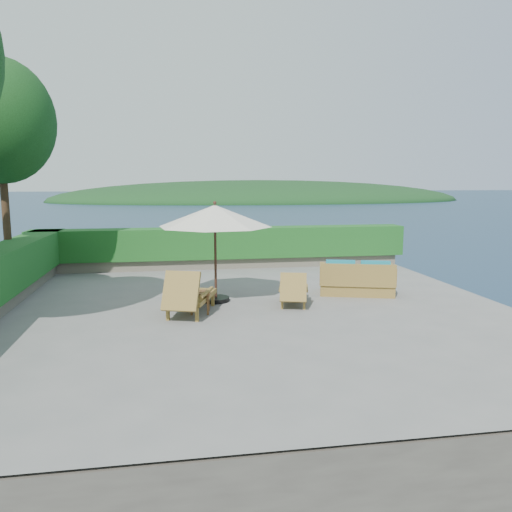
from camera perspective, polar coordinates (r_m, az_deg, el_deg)
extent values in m
plane|color=gray|center=(11.38, -0.83, -6.10)|extent=(12.00, 12.00, 0.00)
cube|color=#5F584B|center=(11.87, -0.81, -13.37)|extent=(12.00, 12.00, 3.00)
plane|color=#14303F|center=(12.48, -0.80, -19.56)|extent=(600.00, 600.00, 0.00)
ellipsoid|color=black|center=(153.34, 0.51, 6.33)|extent=(126.00, 57.60, 12.60)
cube|color=#6E6858|center=(16.79, -3.72, -0.74)|extent=(12.00, 0.60, 0.36)
cube|color=#164D18|center=(16.70, -3.74, 1.53)|extent=(12.40, 0.90, 1.00)
cylinder|color=#422A19|center=(14.75, -26.75, 5.53)|extent=(0.20, 0.20, 4.68)
cylinder|color=black|center=(12.15, -4.60, -4.95)|extent=(0.79, 0.79, 0.10)
cylinder|color=#321B12|center=(11.94, -4.66, 0.26)|extent=(0.07, 0.07, 2.33)
cone|color=beige|center=(11.84, -4.71, 4.60)|extent=(3.29, 3.29, 0.51)
sphere|color=#321B12|center=(11.83, -4.73, 6.09)|extent=(0.10, 0.10, 0.08)
cube|color=olive|center=(10.62, -10.05, -6.51)|extent=(0.09, 0.09, 0.29)
cube|color=olive|center=(10.43, -6.76, -6.71)|extent=(0.09, 0.09, 0.29)
cube|color=olive|center=(11.86, -7.93, -4.87)|extent=(0.09, 0.09, 0.29)
cube|color=olive|center=(11.70, -4.97, -5.01)|extent=(0.09, 0.09, 0.29)
cube|color=olive|center=(11.21, -7.24, -4.64)|extent=(1.17, 1.62, 0.10)
cube|color=olive|center=(10.35, -8.57, -3.99)|extent=(0.85, 0.69, 0.79)
cube|color=olive|center=(11.07, -9.48, -3.96)|extent=(0.37, 0.93, 0.06)
cube|color=olive|center=(10.86, -5.64, -4.13)|extent=(0.37, 0.93, 0.06)
cube|color=olive|center=(11.38, 2.99, -5.52)|extent=(0.07, 0.07, 0.23)
cube|color=olive|center=(11.38, 5.54, -5.56)|extent=(0.07, 0.07, 0.23)
cube|color=olive|center=(12.43, 3.19, -4.31)|extent=(0.07, 0.07, 0.23)
cube|color=olive|center=(12.42, 5.52, -4.35)|extent=(0.07, 0.07, 0.23)
cube|color=olive|center=(11.95, 4.33, -4.10)|extent=(0.87, 1.28, 0.08)
cube|color=olive|center=(11.24, 4.28, -3.59)|extent=(0.67, 0.52, 0.63)
cube|color=olive|center=(11.76, 2.83, -3.62)|extent=(0.25, 0.75, 0.04)
cube|color=olive|center=(11.75, 5.81, -3.67)|extent=(0.25, 0.75, 0.04)
cube|color=brown|center=(10.93, -7.38, -5.64)|extent=(0.05, 0.05, 0.43)
cube|color=brown|center=(10.91, -5.52, -5.63)|extent=(0.05, 0.05, 0.43)
cube|color=brown|center=(11.27, -7.24, -5.20)|extent=(0.05, 0.05, 0.43)
cube|color=brown|center=(11.25, -5.44, -5.19)|extent=(0.05, 0.05, 0.43)
cube|color=brown|center=(11.04, -6.42, -4.20)|extent=(0.50, 0.50, 0.05)
cube|color=olive|center=(13.14, 11.39, -3.38)|extent=(2.03, 1.42, 0.41)
cube|color=olive|center=(12.65, 11.57, -2.18)|extent=(1.81, 0.68, 0.56)
cube|color=olive|center=(13.05, 7.57, -1.99)|extent=(0.39, 0.92, 0.46)
cube|color=olive|center=(13.17, 15.26, -2.12)|extent=(0.39, 0.92, 0.46)
cube|color=#13738A|center=(13.11, 9.54, -2.03)|extent=(0.98, 0.94, 0.18)
cube|color=#13738A|center=(13.17, 13.29, -2.09)|extent=(0.98, 0.94, 0.18)
cube|color=#13738A|center=(12.70, 9.62, -1.29)|extent=(0.73, 0.35, 0.37)
cube|color=#13738A|center=(12.76, 13.49, -1.36)|extent=(0.73, 0.35, 0.37)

